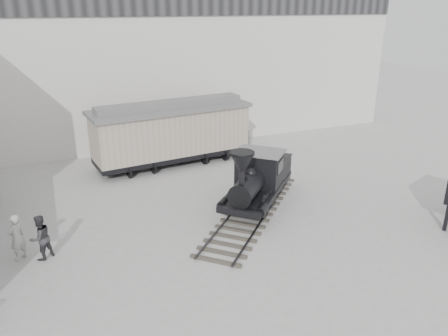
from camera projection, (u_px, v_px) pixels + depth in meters
name	position (u px, v px, depth m)	size (l,w,h in m)	color
ground	(265.00, 253.00, 16.14)	(90.00, 90.00, 0.00)	#9E9E9B
north_wall	(154.00, 58.00, 27.10)	(34.00, 2.51, 11.00)	silver
locomotive	(257.00, 182.00, 19.52)	(7.67, 7.86, 3.19)	#343028
boxcar	(172.00, 131.00, 24.60)	(9.22, 3.72, 3.68)	black
visitor_a	(17.00, 237.00, 15.47)	(0.64, 0.42, 1.76)	#B0AFAA
visitor_b	(40.00, 238.00, 15.53)	(0.82, 0.64, 1.70)	#333236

